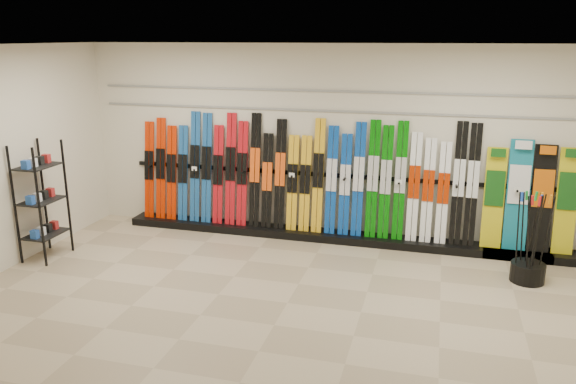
# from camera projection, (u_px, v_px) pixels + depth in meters

# --- Properties ---
(floor) EXTENTS (8.00, 8.00, 0.00)m
(floor) POSITION_uv_depth(u_px,v_px,m) (287.00, 303.00, 6.75)
(floor) COLOR tan
(floor) RESTS_ON ground
(back_wall) EXTENTS (8.00, 0.00, 8.00)m
(back_wall) POSITION_uv_depth(u_px,v_px,m) (330.00, 143.00, 8.67)
(back_wall) COLOR beige
(back_wall) RESTS_ON floor
(ceiling) EXTENTS (8.00, 8.00, 0.00)m
(ceiling) POSITION_uv_depth(u_px,v_px,m) (287.00, 46.00, 5.94)
(ceiling) COLOR silver
(ceiling) RESTS_ON back_wall
(ski_rack_base) EXTENTS (8.00, 0.40, 0.12)m
(ski_rack_base) POSITION_uv_depth(u_px,v_px,m) (339.00, 237.00, 8.80)
(ski_rack_base) COLOR black
(ski_rack_base) RESTS_ON floor
(skis) EXTENTS (5.37, 0.27, 1.81)m
(skis) POSITION_uv_depth(u_px,v_px,m) (299.00, 178.00, 8.78)
(skis) COLOR red
(skis) RESTS_ON ski_rack_base
(snowboards) EXTENTS (1.24, 0.24, 1.58)m
(snowboards) POSITION_uv_depth(u_px,v_px,m) (529.00, 198.00, 7.96)
(snowboards) COLOR gold
(snowboards) RESTS_ON ski_rack_base
(accessory_rack) EXTENTS (0.40, 0.60, 1.68)m
(accessory_rack) POSITION_uv_depth(u_px,v_px,m) (42.00, 201.00, 7.94)
(accessory_rack) COLOR black
(accessory_rack) RESTS_ON floor
(pole_bin) EXTENTS (0.44, 0.44, 0.25)m
(pole_bin) POSITION_uv_depth(u_px,v_px,m) (527.00, 272.00, 7.32)
(pole_bin) COLOR black
(pole_bin) RESTS_ON floor
(ski_poles) EXTENTS (0.41, 0.35, 1.18)m
(ski_poles) POSITION_uv_depth(u_px,v_px,m) (531.00, 238.00, 7.16)
(ski_poles) COLOR black
(ski_poles) RESTS_ON pole_bin
(slatwall_rail_0) EXTENTS (7.60, 0.02, 0.03)m
(slatwall_rail_0) POSITION_uv_depth(u_px,v_px,m) (330.00, 111.00, 8.52)
(slatwall_rail_0) COLOR gray
(slatwall_rail_0) RESTS_ON back_wall
(slatwall_rail_1) EXTENTS (7.60, 0.02, 0.03)m
(slatwall_rail_1) POSITION_uv_depth(u_px,v_px,m) (331.00, 91.00, 8.44)
(slatwall_rail_1) COLOR gray
(slatwall_rail_1) RESTS_ON back_wall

